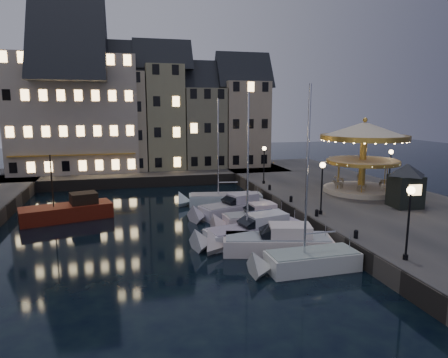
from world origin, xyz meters
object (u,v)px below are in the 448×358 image
object	(u,v)px
motorboat_a	(304,262)
red_fishing_boat	(69,212)
bollard_c	(291,199)
motorboat_b	(271,243)
streetlamp_d	(390,164)
ticket_kiosk	(406,178)
motorboat_c	(251,232)
motorboat_f	(220,200)
streetlamp_c	(264,159)
streetlamp_a	(409,212)
streetlamp_b	(322,181)
motorboat_d	(251,220)
bollard_a	(356,234)
bollard_d	(270,187)
carousel	(364,143)
motorboat_e	(232,209)
bollard_b	(317,212)

from	to	relation	value
motorboat_a	red_fishing_boat	world-z (taller)	motorboat_a
bollard_c	motorboat_b	bearing A→B (deg)	-121.13
streetlamp_d	bollard_c	distance (m)	12.40
ticket_kiosk	motorboat_c	bearing A→B (deg)	-172.79
motorboat_f	streetlamp_c	bearing A→B (deg)	30.61
streetlamp_a	ticket_kiosk	bearing A→B (deg)	52.31
motorboat_f	streetlamp_b	bearing A→B (deg)	-59.46
motorboat_f	motorboat_d	bearing A→B (deg)	-85.03
motorboat_d	red_fishing_boat	world-z (taller)	red_fishing_boat
motorboat_d	bollard_c	bearing A→B (deg)	28.59
streetlamp_b	red_fishing_boat	xyz separation A→B (m)	(-19.95, 8.10, -3.32)
bollard_a	bollard_d	size ratio (longest dim) A/B	1.00
motorboat_c	carousel	distance (m)	17.28
motorboat_a	red_fishing_boat	xyz separation A→B (m)	(-15.12, 15.35, 0.16)
motorboat_b	ticket_kiosk	size ratio (longest dim) A/B	1.96
streetlamp_d	red_fishing_boat	world-z (taller)	red_fishing_boat
streetlamp_a	ticket_kiosk	distance (m)	13.19
motorboat_d	red_fishing_boat	xyz separation A→B (m)	(-14.74, 6.11, 0.07)
bollard_a	streetlamp_c	bearing A→B (deg)	88.24
streetlamp_c	motorboat_f	bearing A→B (deg)	-149.39
bollard_c	red_fishing_boat	distance (m)	19.70
streetlamp_c	motorboat_c	xyz separation A→B (m)	(-6.22, -14.87, -3.34)
motorboat_e	carousel	distance (m)	14.89
streetlamp_a	motorboat_a	world-z (taller)	motorboat_a
streetlamp_c	motorboat_e	bearing A→B (deg)	-126.65
streetlamp_a	streetlamp_b	world-z (taller)	same
motorboat_d	motorboat_e	distance (m)	3.76
motorboat_b	red_fishing_boat	world-z (taller)	red_fishing_boat
bollard_b	bollard_c	world-z (taller)	same
motorboat_b	motorboat_c	xyz separation A→B (m)	(-0.57, 2.49, 0.04)
bollard_b	bollard_d	xyz separation A→B (m)	(0.00, 10.50, 0.00)
motorboat_e	red_fishing_boat	bearing A→B (deg)	170.38
streetlamp_c	motorboat_e	xyz separation A→B (m)	(-5.80, -7.80, -3.38)
bollard_b	motorboat_c	size ratio (longest dim) A/B	0.05
streetlamp_d	motorboat_a	bearing A→B (deg)	-138.54
motorboat_d	ticket_kiosk	distance (m)	13.74
motorboat_e	ticket_kiosk	bearing A→B (deg)	-20.78
streetlamp_c	bollard_b	size ratio (longest dim) A/B	7.32
streetlamp_d	motorboat_c	bearing A→B (deg)	-154.46
streetlamp_a	motorboat_b	size ratio (longest dim) A/B	0.50
streetlamp_b	motorboat_a	size ratio (longest dim) A/B	0.38
streetlamp_d	motorboat_d	distance (m)	17.58
streetlamp_c	ticket_kiosk	xyz separation A→B (m)	(8.06, -13.06, -0.19)
streetlamp_a	bollard_a	xyz separation A→B (m)	(-0.60, 4.00, -2.41)
bollard_b	motorboat_e	xyz separation A→B (m)	(-5.20, 6.20, -0.96)
streetlamp_d	motorboat_c	world-z (taller)	motorboat_c
streetlamp_a	motorboat_c	distance (m)	11.15
carousel	motorboat_a	bearing A→B (deg)	-132.35
bollard_a	bollard_b	distance (m)	5.50
motorboat_b	motorboat_d	distance (m)	5.86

